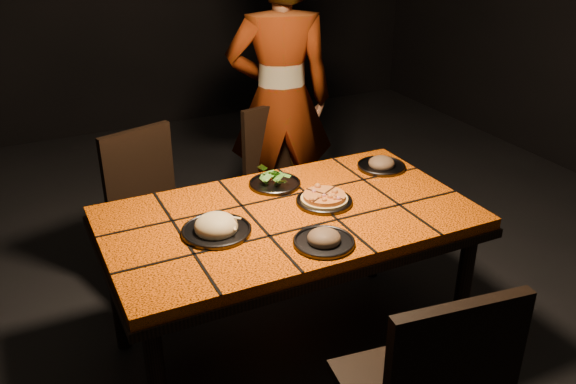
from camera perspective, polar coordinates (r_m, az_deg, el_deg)
name	(u,v)px	position (r m, az deg, el deg)	size (l,w,h in m)	color
room_shell	(289,40)	(2.41, 0.06, 14.01)	(6.04, 7.04, 3.08)	black
dining_table	(289,228)	(2.71, 0.06, -3.43)	(1.62, 0.92, 0.75)	#FF6408
chair_far_left	(151,203)	(3.34, -12.68, -0.99)	(0.51, 0.51, 0.91)	black
chair_far_right	(281,169)	(3.70, -0.68, 2.19)	(0.48, 0.48, 0.89)	black
diner	(280,101)	(3.73, -0.71, 8.56)	(0.65, 0.42, 1.77)	brown
plate_pizza	(324,199)	(2.75, 3.41, -0.70)	(0.29, 0.29, 0.04)	#333237
plate_pasta	(216,227)	(2.52, -6.73, -3.32)	(0.29, 0.29, 0.10)	#333237
plate_salad	(275,181)	(2.91, -1.24, 1.07)	(0.25, 0.25, 0.07)	#333237
plate_mushroom_a	(324,239)	(2.43, 3.39, -4.43)	(0.25, 0.25, 0.08)	#333237
plate_mushroom_b	(381,164)	(3.14, 8.74, 2.60)	(0.24, 0.24, 0.08)	#333237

